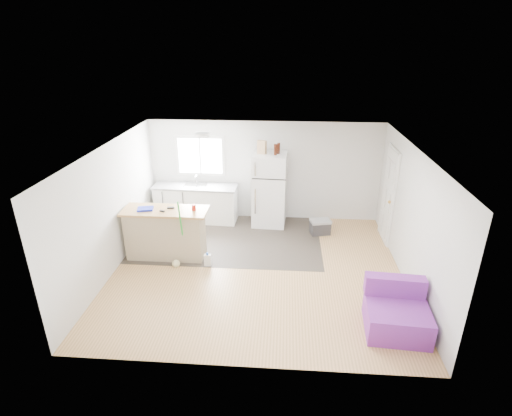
{
  "coord_description": "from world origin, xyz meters",
  "views": [
    {
      "loc": [
        0.47,
        -6.65,
        4.16
      ],
      "look_at": [
        -0.08,
        0.7,
        1.0
      ],
      "focal_mm": 28.0,
      "sensor_mm": 36.0,
      "label": 1
    }
  ],
  "objects_px": {
    "kitchen_cabinets": "(196,203)",
    "purple_seat": "(396,313)",
    "red_cup": "(194,207)",
    "bottle_right": "(279,148)",
    "peninsula": "(166,233)",
    "refrigerator": "(269,190)",
    "bottle_left": "(275,150)",
    "cardboard_box": "(262,147)",
    "blue_tray": "(145,209)",
    "mop": "(177,256)",
    "cooler": "(320,227)",
    "cleaner_jug": "(208,260)"
  },
  "relations": [
    {
      "from": "blue_tray",
      "to": "peninsula",
      "type": "bearing_deg",
      "value": 3.72
    },
    {
      "from": "red_cup",
      "to": "bottle_right",
      "type": "relative_size",
      "value": 0.48
    },
    {
      "from": "kitchen_cabinets",
      "to": "purple_seat",
      "type": "height_order",
      "value": "kitchen_cabinets"
    },
    {
      "from": "refrigerator",
      "to": "mop",
      "type": "xyz_separation_m",
      "value": [
        -1.7,
        -2.1,
        -0.64
      ]
    },
    {
      "from": "refrigerator",
      "to": "blue_tray",
      "type": "distance_m",
      "value": 2.95
    },
    {
      "from": "cardboard_box",
      "to": "bottle_right",
      "type": "relative_size",
      "value": 1.2
    },
    {
      "from": "mop",
      "to": "bottle_right",
      "type": "distance_m",
      "value": 3.27
    },
    {
      "from": "red_cup",
      "to": "bottle_right",
      "type": "bearing_deg",
      "value": 46.79
    },
    {
      "from": "blue_tray",
      "to": "purple_seat",
      "type": "bearing_deg",
      "value": -23.12
    },
    {
      "from": "purple_seat",
      "to": "mop",
      "type": "relative_size",
      "value": 0.69
    },
    {
      "from": "peninsula",
      "to": "bottle_left",
      "type": "height_order",
      "value": "bottle_left"
    },
    {
      "from": "refrigerator",
      "to": "cardboard_box",
      "type": "xyz_separation_m",
      "value": [
        -0.18,
        -0.02,
        1.02
      ]
    },
    {
      "from": "cooler",
      "to": "blue_tray",
      "type": "relative_size",
      "value": 1.69
    },
    {
      "from": "peninsula",
      "to": "cardboard_box",
      "type": "relative_size",
      "value": 5.62
    },
    {
      "from": "bottle_left",
      "to": "bottle_right",
      "type": "xyz_separation_m",
      "value": [
        0.07,
        0.12,
        0.0
      ]
    },
    {
      "from": "cooler",
      "to": "cardboard_box",
      "type": "distance_m",
      "value": 2.24
    },
    {
      "from": "kitchen_cabinets",
      "to": "peninsula",
      "type": "distance_m",
      "value": 1.8
    },
    {
      "from": "mop",
      "to": "bottle_left",
      "type": "distance_m",
      "value": 3.16
    },
    {
      "from": "bottle_left",
      "to": "cardboard_box",
      "type": "bearing_deg",
      "value": 163.96
    },
    {
      "from": "cleaner_jug",
      "to": "red_cup",
      "type": "bearing_deg",
      "value": 130.26
    },
    {
      "from": "peninsula",
      "to": "purple_seat",
      "type": "relative_size",
      "value": 1.72
    },
    {
      "from": "bottle_right",
      "to": "blue_tray",
      "type": "bearing_deg",
      "value": -145.7
    },
    {
      "from": "cooler",
      "to": "red_cup",
      "type": "xyz_separation_m",
      "value": [
        -2.61,
        -1.23,
        0.92
      ]
    },
    {
      "from": "refrigerator",
      "to": "bottle_left",
      "type": "height_order",
      "value": "bottle_left"
    },
    {
      "from": "peninsula",
      "to": "purple_seat",
      "type": "height_order",
      "value": "peninsula"
    },
    {
      "from": "cooler",
      "to": "cardboard_box",
      "type": "xyz_separation_m",
      "value": [
        -1.37,
        0.45,
        1.71
      ]
    },
    {
      "from": "kitchen_cabinets",
      "to": "purple_seat",
      "type": "bearing_deg",
      "value": -41.25
    },
    {
      "from": "kitchen_cabinets",
      "to": "red_cup",
      "type": "height_order",
      "value": "kitchen_cabinets"
    },
    {
      "from": "kitchen_cabinets",
      "to": "mop",
      "type": "xyz_separation_m",
      "value": [
        0.08,
        -2.17,
        -0.23
      ]
    },
    {
      "from": "refrigerator",
      "to": "bottle_left",
      "type": "xyz_separation_m",
      "value": [
        0.13,
        -0.11,
        0.99
      ]
    },
    {
      "from": "bottle_right",
      "to": "peninsula",
      "type": "bearing_deg",
      "value": -141.99
    },
    {
      "from": "cleaner_jug",
      "to": "bottle_left",
      "type": "relative_size",
      "value": 1.15
    },
    {
      "from": "cardboard_box",
      "to": "cleaner_jug",
      "type": "bearing_deg",
      "value": -114.92
    },
    {
      "from": "kitchen_cabinets",
      "to": "peninsula",
      "type": "bearing_deg",
      "value": -95.19
    },
    {
      "from": "peninsula",
      "to": "purple_seat",
      "type": "distance_m",
      "value": 4.57
    },
    {
      "from": "kitchen_cabinets",
      "to": "cleaner_jug",
      "type": "relative_size",
      "value": 7.1
    },
    {
      "from": "cooler",
      "to": "bottle_left",
      "type": "relative_size",
      "value": 2.03
    },
    {
      "from": "cleaner_jug",
      "to": "bottle_right",
      "type": "relative_size",
      "value": 1.15
    },
    {
      "from": "cooler",
      "to": "mop",
      "type": "xyz_separation_m",
      "value": [
        -2.89,
        -1.63,
        0.06
      ]
    },
    {
      "from": "cleaner_jug",
      "to": "bottle_right",
      "type": "bearing_deg",
      "value": 57.37
    },
    {
      "from": "blue_tray",
      "to": "kitchen_cabinets",
      "type": "bearing_deg",
      "value": 71.73
    },
    {
      "from": "cardboard_box",
      "to": "bottle_left",
      "type": "relative_size",
      "value": 1.2
    },
    {
      "from": "cardboard_box",
      "to": "bottle_right",
      "type": "xyz_separation_m",
      "value": [
        0.37,
        0.03,
        -0.03
      ]
    },
    {
      "from": "mop",
      "to": "blue_tray",
      "type": "xyz_separation_m",
      "value": [
        -0.67,
        0.36,
        0.82
      ]
    },
    {
      "from": "peninsula",
      "to": "red_cup",
      "type": "distance_m",
      "value": 0.83
    },
    {
      "from": "blue_tray",
      "to": "bottle_left",
      "type": "relative_size",
      "value": 1.2
    },
    {
      "from": "red_cup",
      "to": "blue_tray",
      "type": "relative_size",
      "value": 0.4
    },
    {
      "from": "peninsula",
      "to": "mop",
      "type": "distance_m",
      "value": 0.58
    },
    {
      "from": "purple_seat",
      "to": "blue_tray",
      "type": "bearing_deg",
      "value": 161.01
    },
    {
      "from": "cleaner_jug",
      "to": "mop",
      "type": "bearing_deg",
      "value": -174.01
    }
  ]
}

